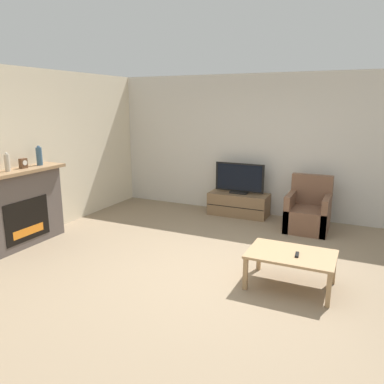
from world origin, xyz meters
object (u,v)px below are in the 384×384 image
Objects in this scene: remote at (297,255)px; tv_stand at (239,204)px; coffee_table at (291,257)px; tv at (239,179)px; fireplace at (18,208)px; mantel_vase_right at (39,156)px; armchair at (308,213)px; mantel_vase_centre_left at (7,162)px; mantel_clock at (23,163)px.

tv_stand is at bearing 114.53° from remote.
remote is at bearing -30.80° from coffee_table.
fireplace is at bearing -130.26° from tv.
coffee_table is at bearing -0.79° from mantel_vase_right.
fireplace reaches higher than tv_stand.
tv is (2.52, 2.98, 0.11)m from fireplace.
fireplace reaches higher than armchair.
remote is at bearing -59.07° from tv_stand.
mantel_vase_centre_left is 4.87m from armchair.
fireplace is 3.91m from tv.
mantel_clock reaches higher than coffee_table.
coffee_table is 0.10m from remote.
armchair is at bearing 93.31° from coffee_table.
coffee_table is at bearing 142.79° from remote.
tv is at bearing 48.40° from mantel_clock.
tv is at bearing 51.03° from mantel_vase_centre_left.
mantel_vase_right reaches higher than armchair.
tv is (-0.00, -0.00, 0.50)m from tv_stand.
fireplace is 5.04× the size of mantel_vase_right.
mantel_clock is 0.16× the size of armchair.
fireplace is at bearing 178.85° from remote.
mantel_clock reaches higher than armchair.
fireplace is at bearing -92.05° from mantel_vase_right.
armchair is (3.87, 2.78, -1.02)m from mantel_vase_centre_left.
mantel_vase_right is 4.11m from coffee_table.
mantel_vase_right reaches higher than tv.
tv is 1.46m from armchair.
fireplace is 4.04m from coffee_table.
coffee_table is (4.00, 0.26, -0.89)m from mantel_clock.
mantel_vase_centre_left is 4.19m from remote.
mantel_vase_right is 2.09× the size of mantel_clock.
tv is 2.98m from coffee_table.
mantel_vase_centre_left reaches higher than coffee_table.
armchair is 0.92× the size of coffee_table.
armchair is at bearing 88.62° from remote.
mantel_clock is 3.92m from tv_stand.
remote is (4.09, 0.38, -0.17)m from fireplace.
mantel_vase_right is 0.34× the size of armchair.
remote is at bearing -84.98° from armchair.
tv_stand is 2.97m from coffee_table.
mantel_vase_right is at bearing 90.00° from mantel_vase_centre_left.
tv_stand is 7.50× the size of remote.
mantel_clock is (0.00, -0.32, -0.07)m from mantel_vase_right.
armchair is at bearing 29.51° from mantel_vase_right.
mantel_vase_centre_left is 1.78× the size of remote.
mantel_vase_right is 4.17m from remote.
mantel_vase_right is 0.32× the size of tv.
tv is 1.04× the size of armchair.
armchair is 2.25m from coffee_table.
mantel_clock reaches higher than fireplace.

